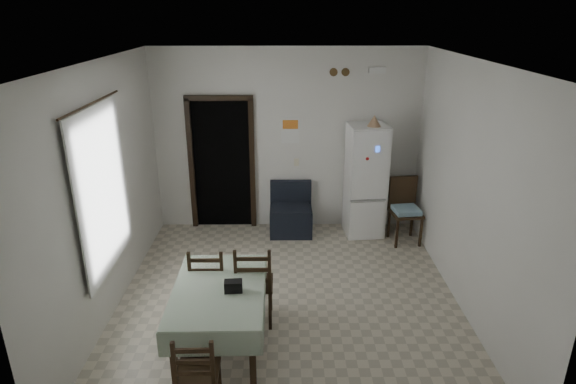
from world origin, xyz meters
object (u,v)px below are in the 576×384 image
Objects in this scene: navy_seat at (291,210)px; dining_chair_far_right at (254,282)px; fridge at (365,181)px; dining_table at (220,318)px; dining_chair_near_head at (198,371)px; corner_chair at (406,212)px; dining_chair_far_left at (210,282)px.

dining_chair_far_right reaches higher than navy_seat.
fridge is at bearing -0.11° from navy_seat.
fridge is at bearing 54.85° from dining_table.
dining_table is (-0.78, -2.84, -0.04)m from navy_seat.
corner_chair is at bearing -129.15° from dining_chair_near_head.
dining_chair_far_right is at bearing -108.19° from dining_chair_near_head.
fridge is 0.78m from corner_chair.
navy_seat is 0.57× the size of dining_table.
dining_chair_near_head is at bearing -96.66° from dining_table.
dining_chair_far_right is (-1.62, -2.35, -0.39)m from fridge.
fridge is at bearing -132.29° from dining_chair_far_left.
corner_chair is 3.36m from dining_chair_far_left.
dining_chair_near_head is (-0.09, -0.86, 0.06)m from dining_table.
dining_chair_near_head is (-2.63, -3.35, -0.07)m from corner_chair.
dining_chair_near_head is at bearing 94.43° from dining_chair_far_left.
dining_chair_far_right is (-2.21, -2.00, -0.01)m from corner_chair.
dining_chair_far_left is 1.39m from dining_chair_near_head.
corner_chair is at bearing 43.82° from dining_table.
dining_chair_near_head is at bearing -135.15° from corner_chair.
dining_chair_far_left is (-0.96, -2.31, 0.08)m from navy_seat.
dining_chair_near_head is at bearing 72.37° from dining_chair_far_right.
corner_chair is 1.06× the size of dining_chair_far_left.
dining_chair_far_right is at bearing -144.90° from corner_chair.
corner_chair reaches higher than dining_chair_far_right.
dining_chair_far_right is at bearing 55.82° from dining_table.
navy_seat reaches higher than dining_table.
corner_chair reaches higher than dining_chair_far_left.
dining_chair_near_head is (-0.42, -1.35, -0.07)m from dining_chair_far_right.
dining_chair_far_right is at bearing -101.03° from navy_seat.
dining_chair_far_right reaches higher than dining_chair_far_left.
dining_chair_far_right is (0.33, 0.49, 0.13)m from dining_table.
dining_chair_far_right reaches higher than dining_table.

